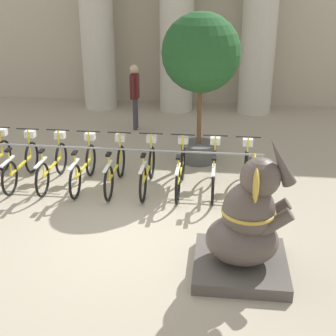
{
  "coord_description": "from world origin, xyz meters",
  "views": [
    {
      "loc": [
        1.37,
        -6.47,
        3.96
      ],
      "look_at": [
        0.56,
        0.52,
        1.0
      ],
      "focal_mm": 50.0,
      "sensor_mm": 36.0,
      "label": 1
    }
  ],
  "objects": [
    {
      "name": "person_pedestrian",
      "position": [
        -0.9,
        5.52,
        1.05
      ],
      "size": [
        0.23,
        0.47,
        1.74
      ],
      "color": "#383342",
      "rests_on": "ground_plane"
    },
    {
      "name": "bicycle_6",
      "position": [
        0.66,
        1.82,
        0.4
      ],
      "size": [
        0.48,
        1.77,
        0.99
      ],
      "color": "black",
      "rests_on": "ground_plane"
    },
    {
      "name": "bicycle_1",
      "position": [
        -2.55,
        1.83,
        0.4
      ],
      "size": [
        0.48,
        1.77,
        0.99
      ],
      "color": "black",
      "rests_on": "ground_plane"
    },
    {
      "name": "bicycle_3",
      "position": [
        -1.27,
        1.82,
        0.4
      ],
      "size": [
        0.48,
        1.77,
        0.99
      ],
      "color": "black",
      "rests_on": "ground_plane"
    },
    {
      "name": "bicycle_8",
      "position": [
        1.94,
        1.83,
        0.4
      ],
      "size": [
        0.48,
        1.77,
        0.99
      ],
      "color": "black",
      "rests_on": "ground_plane"
    },
    {
      "name": "bicycle_7",
      "position": [
        1.3,
        1.85,
        0.4
      ],
      "size": [
        0.48,
        1.77,
        0.99
      ],
      "color": "black",
      "rests_on": "ground_plane"
    },
    {
      "name": "building_facade",
      "position": [
        0.0,
        8.6,
        3.0
      ],
      "size": [
        20.0,
        0.2,
        6.0
      ],
      "color": "#B2A893",
      "rests_on": "ground_plane"
    },
    {
      "name": "bike_rack",
      "position": [
        -0.63,
        1.95,
        0.64
      ],
      "size": [
        5.73,
        0.05,
        0.77
      ],
      "color": "gray",
      "rests_on": "ground_plane"
    },
    {
      "name": "column_left",
      "position": [
        -2.38,
        7.6,
        2.62
      ],
      "size": [
        1.24,
        1.24,
        5.16
      ],
      "color": "#BCB7A8",
      "rests_on": "ground_plane"
    },
    {
      "name": "potted_tree",
      "position": [
        0.92,
        3.38,
        2.29
      ],
      "size": [
        1.65,
        1.65,
        3.24
      ],
      "color": "#4C4C4C",
      "rests_on": "ground_plane"
    },
    {
      "name": "bicycle_2",
      "position": [
        -1.91,
        1.83,
        0.4
      ],
      "size": [
        0.48,
        1.77,
        0.99
      ],
      "color": "black",
      "rests_on": "ground_plane"
    },
    {
      "name": "column_middle",
      "position": [
        0.0,
        7.6,
        2.62
      ],
      "size": [
        1.24,
        1.24,
        5.16
      ],
      "color": "#BCB7A8",
      "rests_on": "ground_plane"
    },
    {
      "name": "elephant_statue",
      "position": [
        1.8,
        -0.76,
        0.68
      ],
      "size": [
        1.32,
        1.32,
        2.04
      ],
      "color": "#4C4742",
      "rests_on": "ground_plane"
    },
    {
      "name": "bicycle_4",
      "position": [
        -0.63,
        1.81,
        0.4
      ],
      "size": [
        0.48,
        1.77,
        0.99
      ],
      "color": "black",
      "rests_on": "ground_plane"
    },
    {
      "name": "bicycle_5",
      "position": [
        0.02,
        1.83,
        0.4
      ],
      "size": [
        0.48,
        1.77,
        0.99
      ],
      "color": "black",
      "rests_on": "ground_plane"
    },
    {
      "name": "ground_plane",
      "position": [
        0.0,
        0.0,
        0.0
      ],
      "size": [
        60.0,
        60.0,
        0.0
      ],
      "primitive_type": "plane",
      "color": "#9E937F"
    },
    {
      "name": "column_right",
      "position": [
        2.38,
        7.6,
        2.62
      ],
      "size": [
        1.24,
        1.24,
        5.16
      ],
      "color": "#BCB7A8",
      "rests_on": "ground_plane"
    }
  ]
}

